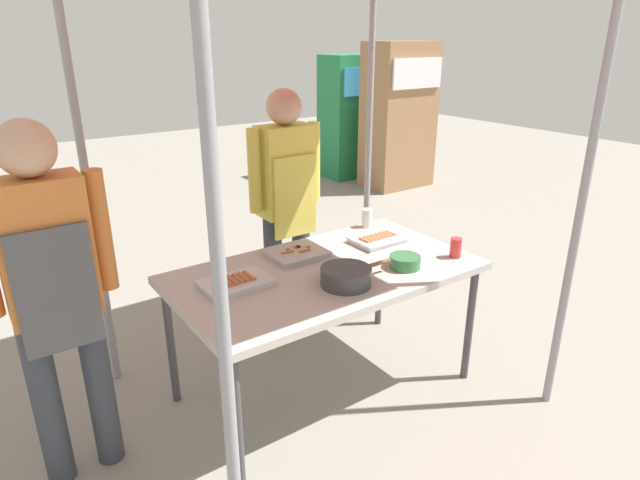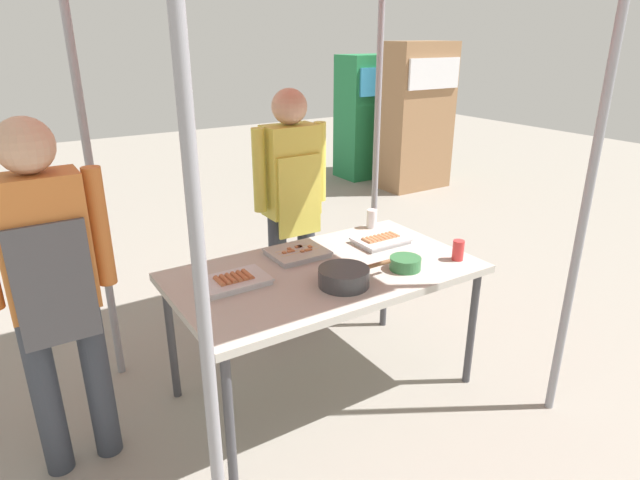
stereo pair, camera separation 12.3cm
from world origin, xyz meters
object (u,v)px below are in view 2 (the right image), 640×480
Objects in this scene: cooking_wok at (344,276)px; tray_grilled_sausages at (381,240)px; tray_meat_skewers at (297,253)px; tray_pork_links at (234,281)px; neighbor_stall_right at (415,117)px; neighbor_stall_left at (374,116)px; stall_table at (325,278)px; condiment_bowl at (405,263)px; drink_cup_by_wok at (458,250)px; vendor_woman at (291,193)px; customer_nearby at (51,277)px; drink_cup_near_edge at (372,219)px.

tray_grilled_sausages is at bearing 34.58° from cooking_wok.
tray_meat_skewers is 0.92× the size of tray_pork_links.
neighbor_stall_left is at bearing 93.40° from neighbor_stall_right.
tray_meat_skewers is at bearing 96.53° from stall_table.
condiment_bowl is 0.33m from drink_cup_by_wok.
stall_table is 0.99× the size of vendor_woman.
customer_nearby reaches higher than vendor_woman.
neighbor_stall_right is at bearing 47.56° from condiment_bowl.
drink_cup_near_edge is at bearing 43.48° from cooking_wok.
drink_cup_by_wok is at bearing -17.63° from tray_pork_links.
vendor_woman is (-0.39, 0.35, 0.14)m from drink_cup_near_edge.
vendor_woman reaches higher than drink_cup_by_wok.
tray_grilled_sausages is 1.76m from customer_nearby.
tray_pork_links is at bearing -135.15° from neighbor_stall_left.
cooking_wok is (-0.51, -0.35, 0.03)m from tray_grilled_sausages.
stall_table is 4.74× the size of tray_pork_links.
condiment_bowl is at bearing -112.17° from drink_cup_near_edge.
vendor_woman is at bearing 114.45° from drink_cup_by_wok.
drink_cup_near_edge is at bearing 32.62° from stall_table.
tray_pork_links is 0.82m from customer_nearby.
vendor_woman reaches higher than tray_grilled_sausages.
cooking_wok is (0.46, -0.30, 0.03)m from tray_pork_links.
customer_nearby is 0.98× the size of neighbor_stall_left.
tray_grilled_sausages is at bearing 113.52° from vendor_woman.
neighbor_stall_left is at bearing 57.58° from drink_cup_by_wok.
tray_pork_links is at bearing -142.24° from neighbor_stall_right.
tray_grilled_sausages is 0.98× the size of tray_meat_skewers.
neighbor_stall_right reaches higher than neighbor_stall_left.
stall_table is at bearing 147.95° from condiment_bowl.
stall_table is at bearing -163.92° from tray_grilled_sausages.
neighbor_stall_left reaches higher than tray_pork_links.
tray_grilled_sausages is 0.73× the size of cooking_wok.
vendor_woman is (0.22, 0.74, 0.26)m from stall_table.
cooking_wok is 0.25× the size of neighbor_stall_left.
condiment_bowl is (-0.13, -0.36, 0.01)m from tray_grilled_sausages.
drink_cup_near_edge reaches higher than tray_meat_skewers.
customer_nearby is (-1.27, 0.15, 0.27)m from stall_table.
drink_cup_by_wok is 0.07× the size of customer_nearby.
cooking_wok is (-0.02, -0.21, 0.10)m from stall_table.
cooking_wok is 1.31m from customer_nearby.
neighbor_stall_right reaches higher than tray_pork_links.
stall_table is 14.26× the size of drink_cup_by_wok.
drink_cup_near_edge is 0.07× the size of neighbor_stall_left.
drink_cup_near_edge is at bearing 63.45° from tray_grilled_sausages.
stall_table is 0.24m from cooking_wok.
condiment_bowl reaches higher than tray_pork_links.
neighbor_stall_left reaches higher than vendor_woman.
stall_table is 3.87× the size of cooking_wok.
drink_cup_by_wok reaches higher than tray_meat_skewers.
customer_nearby reaches higher than drink_cup_near_edge.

